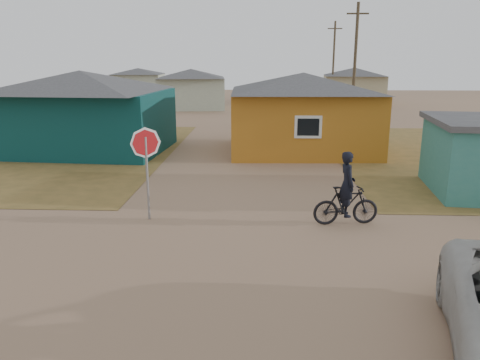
% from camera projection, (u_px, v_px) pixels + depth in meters
% --- Properties ---
extents(ground, '(120.00, 120.00, 0.00)m').
position_uv_depth(ground, '(241.00, 270.00, 10.47)').
color(ground, '#906E53').
extents(house_teal, '(8.93, 7.08, 4.00)m').
position_uv_depth(house_teal, '(83.00, 110.00, 23.35)').
color(house_teal, '#093333').
rests_on(house_teal, ground).
extents(house_yellow, '(7.72, 6.76, 3.90)m').
position_uv_depth(house_yellow, '(303.00, 111.00, 23.38)').
color(house_yellow, '#B06B1B').
rests_on(house_yellow, ground).
extents(house_pale_west, '(7.04, 6.15, 3.60)m').
position_uv_depth(house_pale_west, '(191.00, 88.00, 43.10)').
color(house_pale_west, '#A4AD94').
rests_on(house_pale_west, ground).
extents(house_beige_east, '(6.95, 6.05, 3.60)m').
position_uv_depth(house_beige_east, '(354.00, 85.00, 48.23)').
color(house_beige_east, tan).
rests_on(house_beige_east, ground).
extents(house_pale_north, '(6.28, 5.81, 3.40)m').
position_uv_depth(house_pale_north, '(139.00, 82.00, 55.06)').
color(house_pale_north, '#A4AD94').
rests_on(house_pale_north, ground).
extents(utility_pole_near, '(1.40, 0.20, 8.00)m').
position_uv_depth(utility_pole_near, '(355.00, 65.00, 30.40)').
color(utility_pole_near, '#4A3D2C').
rests_on(utility_pole_near, ground).
extents(utility_pole_far, '(1.40, 0.20, 8.00)m').
position_uv_depth(utility_pole_far, '(333.00, 62.00, 45.82)').
color(utility_pole_far, '#4A3D2C').
rests_on(utility_pole_far, ground).
extents(stop_sign, '(0.89, 0.15, 2.72)m').
position_uv_depth(stop_sign, '(146.00, 153.00, 13.29)').
color(stop_sign, gray).
rests_on(stop_sign, ground).
extents(cyclist, '(1.93, 0.78, 2.11)m').
position_uv_depth(cyclist, '(346.00, 198.00, 13.16)').
color(cyclist, black).
rests_on(cyclist, ground).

